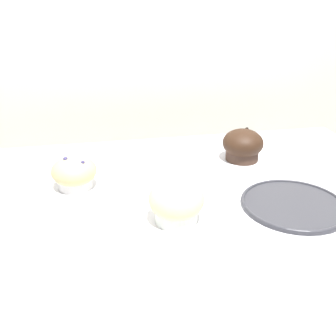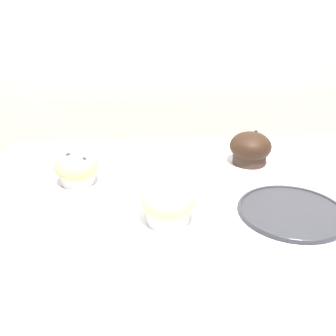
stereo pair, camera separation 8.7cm
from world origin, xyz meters
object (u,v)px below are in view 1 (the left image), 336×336
object	(u,v)px
muffin_front_center	(74,173)
muffin_back_left	(243,145)
muffin_back_right	(176,202)
serving_plate	(293,204)

from	to	relation	value
muffin_front_center	muffin_back_left	bearing A→B (deg)	10.45
muffin_back_left	muffin_back_right	world-z (taller)	muffin_back_right
muffin_back_left	serving_plate	xyz separation A→B (m)	(0.02, -0.25, -0.03)
serving_plate	muffin_back_right	bearing A→B (deg)	-178.00
muffin_back_left	serving_plate	size ratio (longest dim) A/B	0.49
muffin_back_right	serving_plate	distance (m)	0.25
serving_plate	muffin_front_center	bearing A→B (deg)	158.95
muffin_back_left	serving_plate	distance (m)	0.25
muffin_front_center	muffin_back_left	xyz separation A→B (m)	(0.42, 0.08, 0.00)
muffin_front_center	serving_plate	distance (m)	0.47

